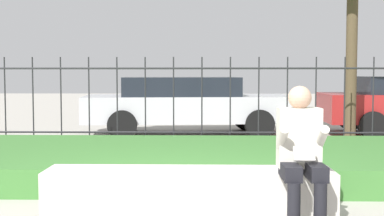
{
  "coord_description": "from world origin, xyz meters",
  "views": [
    {
      "loc": [
        0.28,
        -5.02,
        1.39
      ],
      "look_at": [
        0.13,
        1.93,
        0.93
      ],
      "focal_mm": 50.0,
      "sensor_mm": 36.0,
      "label": 1
    }
  ],
  "objects": [
    {
      "name": "grass_berm",
      "position": [
        0.0,
        2.31,
        0.17
      ],
      "size": [
        8.98,
        3.21,
        0.33
      ],
      "color": "#3D7533",
      "rests_on": "ground_plane"
    },
    {
      "name": "car_parked_center",
      "position": [
        -0.09,
        6.89,
        0.7
      ],
      "size": [
        4.76,
        2.24,
        1.28
      ],
      "rotation": [
        0.0,
        0.0,
        0.09
      ],
      "color": "#B7B7BC",
      "rests_on": "ground_plane"
    },
    {
      "name": "stone_bench",
      "position": [
        0.14,
        0.0,
        0.21
      ],
      "size": [
        2.73,
        0.53,
        0.47
      ],
      "color": "beige",
      "rests_on": "ground_plane"
    },
    {
      "name": "person_seated_reader",
      "position": [
        1.15,
        -0.3,
        0.7
      ],
      "size": [
        0.42,
        0.73,
        1.27
      ],
      "color": "black",
      "rests_on": "ground_plane"
    },
    {
      "name": "iron_fence",
      "position": [
        0.0,
        4.36,
        0.87
      ],
      "size": [
        6.98,
        0.03,
        1.66
      ],
      "color": "#232326",
      "rests_on": "ground_plane"
    }
  ]
}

